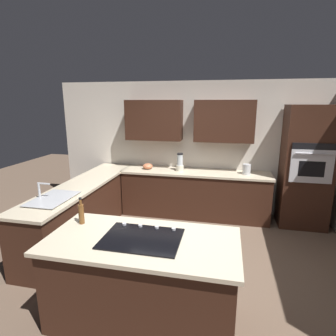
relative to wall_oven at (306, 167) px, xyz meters
The scene contains 15 objects.
ground_plane 2.74m from the wall_oven, 42.84° to the left, with size 14.00×14.00×0.00m, color brown.
wall_back 1.99m from the wall_oven, ahead, with size 6.00×0.44×2.60m.
lower_cabinets_back 2.06m from the wall_oven, ahead, with size 2.80×0.60×0.86m, color #381E14.
countertop_back 1.96m from the wall_oven, ahead, with size 2.84×0.64×0.04m, color beige.
lower_cabinets_side 3.91m from the wall_oven, 17.62° to the left, with size 0.60×2.90×0.86m, color #381E14.
countertop_side 3.86m from the wall_oven, 17.62° to the left, with size 0.64×2.94×0.04m, color beige.
island_base 3.55m from the wall_oven, 52.16° to the left, with size 1.80×0.85×0.86m, color #381E14.
island_top 3.50m from the wall_oven, 52.16° to the left, with size 1.88×0.93×0.04m, color beige.
wall_oven is the anchor object (origin of this frame).
sink_unit 4.17m from the wall_oven, 28.05° to the left, with size 0.46×0.70×0.23m.
cooktop 3.49m from the wall_oven, 52.10° to the left, with size 0.76×0.56×0.03m.
blender 2.25m from the wall_oven, ahead, with size 0.15×0.15×0.34m.
mixing_bowl 2.90m from the wall_oven, ahead, with size 0.20×0.20×0.11m, color #CC724C.
kettle 1.00m from the wall_oven, ahead, with size 0.15×0.15×0.19m, color #B7BABF.
oil_bottle 3.87m from the wall_oven, 41.51° to the left, with size 0.06×0.06×0.30m.
Camera 1 is at (-0.47, 3.34, 2.19)m, focal length 29.10 mm.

